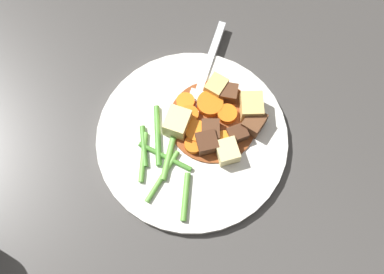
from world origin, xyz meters
name	(u,v)px	position (x,y,z in m)	size (l,w,h in m)	color
ground_plane	(192,140)	(0.00, 0.00, 0.00)	(3.00, 3.00, 0.00)	#423F3D
dinner_plate	(192,139)	(0.00, 0.00, 0.01)	(0.26, 0.26, 0.01)	white
stew_sauce	(213,122)	(0.04, 0.00, 0.01)	(0.12, 0.12, 0.00)	brown
carrot_slice_0	(210,104)	(0.05, 0.02, 0.02)	(0.04, 0.04, 0.01)	orange
carrot_slice_1	(227,114)	(0.06, -0.01, 0.02)	(0.03, 0.03, 0.01)	orange
carrot_slice_2	(197,133)	(0.01, 0.00, 0.02)	(0.03, 0.03, 0.01)	orange
carrot_slice_3	(185,102)	(0.02, 0.04, 0.02)	(0.02, 0.02, 0.01)	orange
carrot_slice_4	(225,142)	(0.03, -0.03, 0.02)	(0.03, 0.03, 0.01)	orange
carrot_slice_5	(194,145)	(-0.01, -0.01, 0.02)	(0.02, 0.02, 0.01)	orange
carrot_slice_6	(189,115)	(0.01, 0.02, 0.02)	(0.03, 0.03, 0.01)	orange
potato_chunk_0	(227,151)	(0.02, -0.05, 0.02)	(0.03, 0.03, 0.02)	#EAD68C
potato_chunk_1	(177,123)	(-0.01, 0.02, 0.03)	(0.03, 0.03, 0.03)	#EAD68C
potato_chunk_2	(251,107)	(0.09, -0.02, 0.03)	(0.03, 0.03, 0.03)	#DBBC6B
potato_chunk_3	(216,87)	(0.07, 0.03, 0.02)	(0.02, 0.03, 0.02)	#DBBC6B
meat_chunk_0	(207,143)	(0.01, -0.02, 0.02)	(0.03, 0.03, 0.02)	#4C2B19
meat_chunk_1	(254,123)	(0.07, -0.04, 0.02)	(0.03, 0.02, 0.02)	brown
meat_chunk_2	(229,93)	(0.08, 0.02, 0.02)	(0.02, 0.02, 0.02)	#56331E
meat_chunk_3	(237,134)	(0.05, -0.04, 0.02)	(0.02, 0.02, 0.02)	#4C2B19
meat_chunk_4	(210,131)	(0.02, -0.01, 0.02)	(0.02, 0.03, 0.02)	#56331E
green_bean_0	(143,157)	(-0.07, 0.02, 0.02)	(0.01, 0.01, 0.07)	#66AD42
green_bean_1	(167,159)	(-0.05, 0.00, 0.02)	(0.01, 0.01, 0.08)	#4C8E33
green_bean_2	(158,135)	(-0.03, 0.03, 0.02)	(0.01, 0.01, 0.08)	#4C8E33
green_bean_3	(171,155)	(-0.04, 0.00, 0.02)	(0.01, 0.01, 0.08)	#66AD42
green_bean_4	(162,176)	(-0.06, -0.02, 0.02)	(0.01, 0.01, 0.08)	#66AD42
green_bean_5	(186,197)	(-0.06, -0.06, 0.02)	(0.01, 0.01, 0.06)	#599E38
green_bean_6	(144,146)	(-0.06, 0.03, 0.02)	(0.01, 0.01, 0.06)	#4C8E33
fork	(204,77)	(0.07, 0.06, 0.01)	(0.15, 0.11, 0.00)	silver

